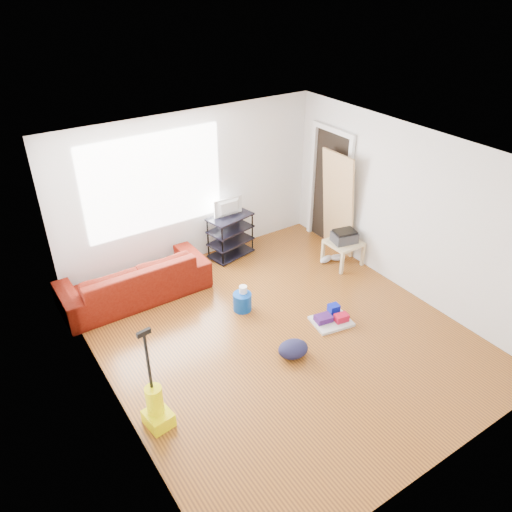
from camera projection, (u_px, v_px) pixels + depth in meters
room at (281, 250)px, 6.28m from camera, size 4.51×5.01×2.51m
sofa at (137, 296)px, 7.56m from camera, size 2.19×0.86×0.64m
tv_stand at (230, 235)px, 8.43m from camera, size 0.81×0.57×0.75m
tv at (230, 208)px, 8.16m from camera, size 0.52×0.07×0.30m
side_table at (344, 245)px, 8.20m from camera, size 0.52×0.52×0.42m
printer at (344, 236)px, 8.12m from camera, size 0.44×0.37×0.20m
bucket at (242, 309)px, 7.29m from camera, size 0.33×0.33×0.27m
toilet_paper at (243, 297)px, 7.22m from camera, size 0.12×0.12×0.11m
cleaning_tray at (332, 318)px, 7.01m from camera, size 0.59×0.50×0.19m
backpack at (293, 355)px, 6.44m from camera, size 0.45×0.39×0.22m
sneakers at (332, 258)px, 8.41m from camera, size 0.49×0.25×0.11m
vacuum at (156, 407)px, 5.40m from camera, size 0.30×0.34×1.26m
door_panel at (334, 250)px, 8.76m from camera, size 0.22×0.72×1.79m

